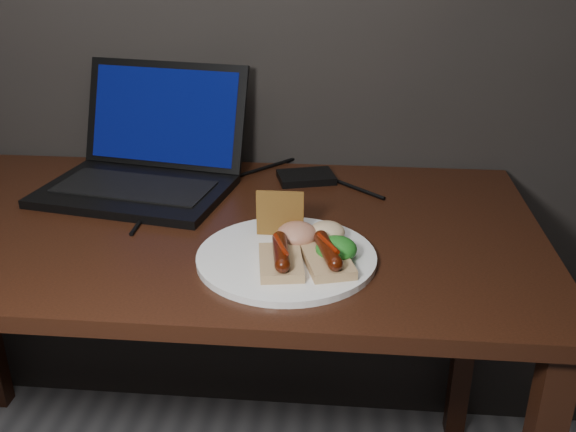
% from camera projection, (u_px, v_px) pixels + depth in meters
% --- Properties ---
extents(desk, '(1.40, 0.70, 0.75)m').
position_uv_depth(desk, '(179.00, 261.00, 1.28)').
color(desk, '#36190D').
rests_on(desk, ground).
extents(laptop, '(0.44, 0.41, 0.25)m').
position_uv_depth(laptop, '(146.00, 162.00, 1.40)').
color(laptop, black).
rests_on(laptop, desk).
extents(hard_drive, '(0.14, 0.12, 0.02)m').
position_uv_depth(hard_drive, '(306.00, 177.00, 1.44)').
color(hard_drive, black).
rests_on(hard_drive, desk).
extents(desk_cables, '(0.88, 0.46, 0.01)m').
position_uv_depth(desk_cables, '(181.00, 189.00, 1.39)').
color(desk_cables, black).
rests_on(desk_cables, desk).
extents(plate, '(0.40, 0.40, 0.01)m').
position_uv_depth(plate, '(286.00, 257.00, 1.10)').
color(plate, white).
rests_on(plate, desk).
extents(bread_sausage_center, '(0.09, 0.12, 0.04)m').
position_uv_depth(bread_sausage_center, '(281.00, 258.00, 1.05)').
color(bread_sausage_center, tan).
rests_on(bread_sausage_center, plate).
extents(bread_sausage_right, '(0.10, 0.13, 0.04)m').
position_uv_depth(bread_sausage_right, '(328.00, 256.00, 1.05)').
color(bread_sausage_right, tan).
rests_on(bread_sausage_right, plate).
extents(crispbread, '(0.09, 0.01, 0.08)m').
position_uv_depth(crispbread, '(280.00, 213.00, 1.15)').
color(crispbread, '#976429').
rests_on(crispbread, plate).
extents(salad_greens, '(0.07, 0.07, 0.04)m').
position_uv_depth(salad_greens, '(336.00, 249.00, 1.07)').
color(salad_greens, '#1F6013').
rests_on(salad_greens, plate).
extents(salsa_mound, '(0.07, 0.07, 0.04)m').
position_uv_depth(salsa_mound, '(297.00, 234.00, 1.12)').
color(salsa_mound, maroon).
rests_on(salsa_mound, plate).
extents(coleslaw_mound, '(0.06, 0.06, 0.04)m').
position_uv_depth(coleslaw_mound, '(327.00, 232.00, 1.13)').
color(coleslaw_mound, beige).
rests_on(coleslaw_mound, plate).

